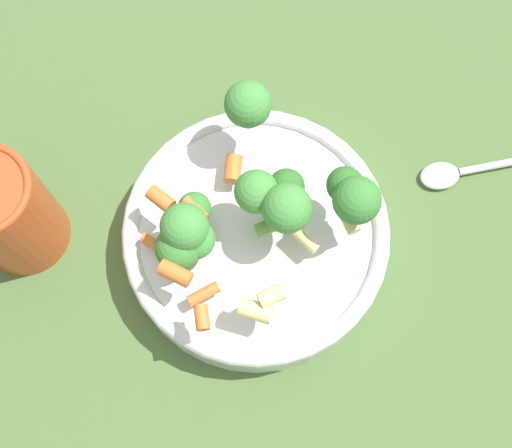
% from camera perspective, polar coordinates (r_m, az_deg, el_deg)
% --- Properties ---
extents(ground_plane, '(3.00, 3.00, 0.00)m').
position_cam_1_polar(ground_plane, '(0.62, 0.00, -1.73)').
color(ground_plane, '#4C6B38').
extents(bowl, '(0.22, 0.22, 0.05)m').
position_cam_1_polar(bowl, '(0.60, 0.00, -1.05)').
color(bowl, silver).
rests_on(bowl, ground_plane).
extents(pasta_salad, '(0.17, 0.15, 0.08)m').
position_cam_1_polar(pasta_salad, '(0.54, -0.35, 1.70)').
color(pasta_salad, '#8CB766').
rests_on(pasta_salad, bowl).
extents(cup, '(0.08, 0.08, 0.12)m').
position_cam_1_polar(cup, '(0.60, -19.43, 0.88)').
color(cup, '#CC4C23').
rests_on(cup, ground_plane).
extents(spoon, '(0.15, 0.11, 0.01)m').
position_cam_1_polar(spoon, '(0.67, 17.25, 4.25)').
color(spoon, silver).
rests_on(spoon, ground_plane).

